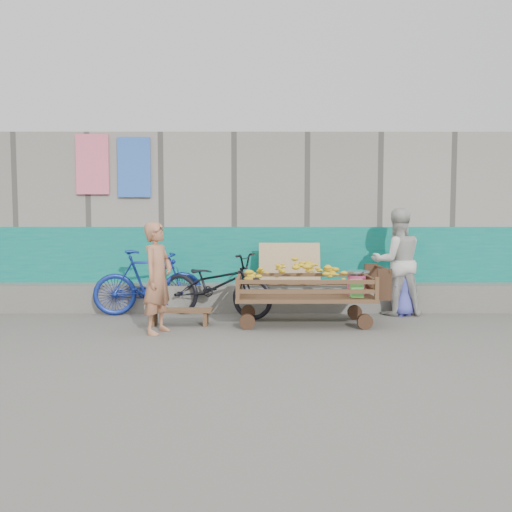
{
  "coord_description": "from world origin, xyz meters",
  "views": [
    {
      "loc": [
        -0.26,
        -5.9,
        1.49
      ],
      "look_at": [
        -0.25,
        1.2,
        1.0
      ],
      "focal_mm": 35.0,
      "sensor_mm": 36.0,
      "label": 1
    }
  ],
  "objects_px": {
    "banana_cart": "(301,282)",
    "bicycle_dark": "(215,285)",
    "bicycle_blue": "(149,282)",
    "woman": "(397,262)",
    "child": "(404,288)",
    "bench": "(180,313)",
    "vendor_man": "(158,278)"
  },
  "relations": [
    {
      "from": "banana_cart",
      "to": "woman",
      "type": "relative_size",
      "value": 1.26
    },
    {
      "from": "bench",
      "to": "child",
      "type": "xyz_separation_m",
      "value": [
        3.43,
        0.71,
        0.27
      ]
    },
    {
      "from": "woman",
      "to": "child",
      "type": "height_order",
      "value": "woman"
    },
    {
      "from": "vendor_man",
      "to": "bicycle_blue",
      "type": "distance_m",
      "value": 1.43
    },
    {
      "from": "banana_cart",
      "to": "vendor_man",
      "type": "xyz_separation_m",
      "value": [
        -1.97,
        -0.58,
        0.12
      ]
    },
    {
      "from": "vendor_man",
      "to": "bicycle_blue",
      "type": "bearing_deg",
      "value": 37.09
    },
    {
      "from": "child",
      "to": "banana_cart",
      "type": "bearing_deg",
      "value": -7.49
    },
    {
      "from": "bench",
      "to": "bicycle_dark",
      "type": "distance_m",
      "value": 0.86
    },
    {
      "from": "bicycle_blue",
      "to": "woman",
      "type": "bearing_deg",
      "value": -103.22
    },
    {
      "from": "child",
      "to": "bench",
      "type": "bearing_deg",
      "value": -16.86
    },
    {
      "from": "child",
      "to": "woman",
      "type": "bearing_deg",
      "value": -78.2
    },
    {
      "from": "bench",
      "to": "child",
      "type": "height_order",
      "value": "child"
    },
    {
      "from": "bicycle_dark",
      "to": "bicycle_blue",
      "type": "xyz_separation_m",
      "value": [
        -1.08,
        0.2,
        0.02
      ]
    },
    {
      "from": "child",
      "to": "bicycle_blue",
      "type": "distance_m",
      "value": 4.06
    },
    {
      "from": "bicycle_blue",
      "to": "bench",
      "type": "bearing_deg",
      "value": -156.48
    },
    {
      "from": "bench",
      "to": "child",
      "type": "relative_size",
      "value": 1.05
    },
    {
      "from": "bench",
      "to": "vendor_man",
      "type": "relative_size",
      "value": 0.63
    },
    {
      "from": "bicycle_dark",
      "to": "bench",
      "type": "bearing_deg",
      "value": 166.6
    },
    {
      "from": "child",
      "to": "vendor_man",
      "type": "bearing_deg",
      "value": -10.05
    },
    {
      "from": "vendor_man",
      "to": "bicycle_dark",
      "type": "xyz_separation_m",
      "value": [
        0.68,
        1.16,
        -0.24
      ]
    },
    {
      "from": "bench",
      "to": "bicycle_dark",
      "type": "height_order",
      "value": "bicycle_dark"
    },
    {
      "from": "child",
      "to": "bicycle_dark",
      "type": "bearing_deg",
      "value": -27.3
    },
    {
      "from": "banana_cart",
      "to": "child",
      "type": "relative_size",
      "value": 2.4
    },
    {
      "from": "banana_cart",
      "to": "bicycle_dark",
      "type": "xyz_separation_m",
      "value": [
        -1.29,
        0.58,
        -0.11
      ]
    },
    {
      "from": "vendor_man",
      "to": "woman",
      "type": "xyz_separation_m",
      "value": [
        3.56,
        1.32,
        0.11
      ]
    },
    {
      "from": "vendor_man",
      "to": "woman",
      "type": "distance_m",
      "value": 3.8
    },
    {
      "from": "woman",
      "to": "bicycle_dark",
      "type": "xyz_separation_m",
      "value": [
        -2.88,
        -0.17,
        -0.35
      ]
    },
    {
      "from": "banana_cart",
      "to": "bench",
      "type": "distance_m",
      "value": 1.81
    },
    {
      "from": "banana_cart",
      "to": "vendor_man",
      "type": "distance_m",
      "value": 2.05
    },
    {
      "from": "banana_cart",
      "to": "woman",
      "type": "xyz_separation_m",
      "value": [
        1.59,
        0.75,
        0.23
      ]
    },
    {
      "from": "banana_cart",
      "to": "bench",
      "type": "relative_size",
      "value": 2.29
    },
    {
      "from": "vendor_man",
      "to": "bicycle_dark",
      "type": "height_order",
      "value": "vendor_man"
    }
  ]
}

